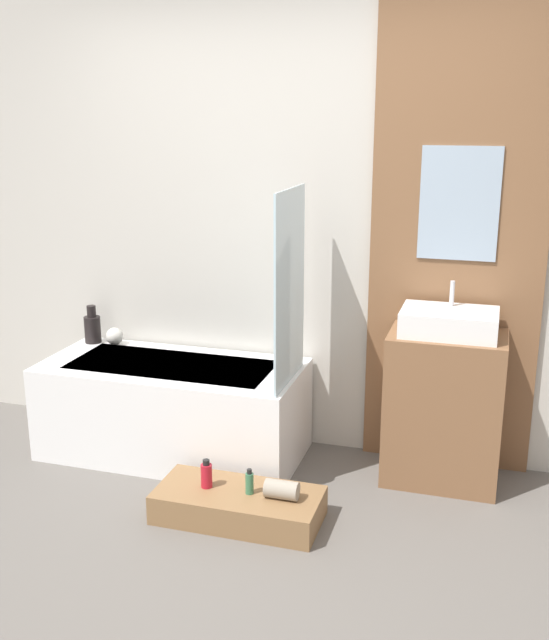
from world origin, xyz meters
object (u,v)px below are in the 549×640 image
bathtub (173,408)px  vase_tall_dark (92,327)px  bottle_soap_primary (206,475)px  bottle_soap_secondary (249,483)px  wooden_step_bench (238,505)px  vase_round_light (115,336)px  sink (449,322)px

bathtub → vase_tall_dark: vase_tall_dark is taller
bathtub → bottle_soap_primary: bathtub is taller
vase_tall_dark → bottle_soap_secondary: size_ratio=1.84×
wooden_step_bench → vase_round_light: size_ratio=7.58×
sink → bottle_soap_secondary: bearing=-140.0°
vase_tall_dark → bottle_soap_secondary: vase_tall_dark is taller
bottle_soap_secondary → vase_round_light: bearing=144.2°
bottle_soap_primary → vase_tall_dark: bearing=142.3°
wooden_step_bench → bottle_soap_primary: (-0.16, 0.00, 0.14)m
vase_tall_dark → vase_round_light: vase_tall_dark is taller
vase_tall_dark → bottle_soap_secondary: bearing=-32.6°
wooden_step_bench → bottle_soap_primary: bottle_soap_primary is taller
wooden_step_bench → vase_round_light: (-1.09, 0.83, 0.52)m
bathtub → wooden_step_bench: bearing=-44.4°
sink → bathtub: bearing=-175.5°
bathtub → bottle_soap_secondary: bathtub is taller
bathtub → vase_round_light: vase_round_light is taller
bottle_soap_primary → bottle_soap_secondary: bottle_soap_primary is taller
vase_tall_dark → bottle_soap_secondary: 1.60m
wooden_step_bench → vase_round_light: bearing=142.7°
sink → vase_round_light: (-1.99, 0.12, -0.29)m
sink → vase_tall_dark: sink is taller
vase_tall_dark → bottle_soap_primary: (1.08, -0.83, -0.42)m
sink → bottle_soap_secondary: 1.29m
sink → bottle_soap_secondary: (-0.84, -0.71, -0.68)m
vase_round_light → wooden_step_bench: bearing=-37.3°
bathtub → bottle_soap_secondary: 0.89m
bottle_soap_secondary → sink: bearing=40.0°
wooden_step_bench → vase_tall_dark: bearing=146.1°
wooden_step_bench → sink: bearing=38.1°
bathtub → wooden_step_bench: (0.60, -0.59, -0.20)m
bathtub → sink: bearing=4.5°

